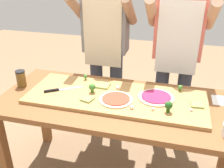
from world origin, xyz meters
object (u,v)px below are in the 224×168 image
(pizza_slice_far_right, at_px, (103,85))
(broccoli_floret_center_left, at_px, (85,77))
(cook_left, at_px, (106,41))
(cook_right, at_px, (177,46))
(broccoli_floret_back_mid, at_px, (180,88))
(cheese_crumble_d, at_px, (118,88))
(prep_table, at_px, (121,113))
(pizza_slice_near_left, at_px, (197,104))
(cheese_crumble_c, at_px, (191,110))
(pizza_whole_beet_magenta, at_px, (156,97))
(chefs_knife, at_px, (58,90))
(cheese_crumble_a, at_px, (153,109))
(broccoli_floret_center_right, at_px, (169,106))
(sauce_jar, at_px, (21,79))
(pizza_whole_tomato_red, at_px, (116,99))
(broccoli_floret_front_mid, at_px, (92,87))
(recipe_note, at_px, (220,100))
(pizza_slice_center, at_px, (87,99))
(cheese_crumble_b, at_px, (132,107))

(pizza_slice_far_right, distance_m, broccoli_floret_center_left, 0.19)
(cook_left, bearing_deg, cook_right, 0.00)
(broccoli_floret_back_mid, xyz_separation_m, cheese_crumble_d, (-0.46, -0.09, -0.02))
(prep_table, height_order, pizza_slice_near_left, pizza_slice_near_left)
(cheese_crumble_c, height_order, cook_right, cook_right)
(cook_right, bearing_deg, broccoli_floret_center_left, -149.60)
(cheese_crumble_c, distance_m, cheese_crumble_d, 0.57)
(pizza_slice_far_right, bearing_deg, pizza_whole_beet_magenta, -11.32)
(chefs_knife, relative_size, broccoli_floret_center_left, 5.57)
(chefs_knife, height_order, cheese_crumble_a, same)
(broccoli_floret_center_left, distance_m, cheese_crumble_a, 0.67)
(broccoli_floret_center_right, height_order, sauce_jar, sauce_jar)
(sauce_jar, bearing_deg, prep_table, -2.47)
(pizza_whole_tomato_red, relative_size, broccoli_floret_front_mid, 3.36)
(chefs_knife, bearing_deg, pizza_whole_beet_magenta, 5.79)
(broccoli_floret_center_right, height_order, recipe_note, broccoli_floret_center_right)
(prep_table, bearing_deg, sauce_jar, 177.53)
(prep_table, xyz_separation_m, chefs_knife, (-0.49, -0.00, 0.13))
(pizza_slice_center, relative_size, cheese_crumble_d, 3.70)
(broccoli_floret_center_right, xyz_separation_m, cheese_crumble_c, (0.15, 0.05, -0.04))
(pizza_slice_center, bearing_deg, broccoli_floret_front_mid, 91.03)
(cheese_crumble_d, relative_size, sauce_jar, 0.16)
(chefs_knife, xyz_separation_m, broccoli_floret_front_mid, (0.26, 0.04, 0.04))
(cheese_crumble_d, bearing_deg, cheese_crumble_c, -18.07)
(broccoli_floret_front_mid, bearing_deg, broccoli_floret_center_left, 122.94)
(cheese_crumble_c, bearing_deg, chefs_knife, 177.67)
(broccoli_floret_back_mid, bearing_deg, broccoli_floret_center_left, 179.79)
(pizza_slice_far_right, bearing_deg, cheese_crumble_c, -16.60)
(broccoli_floret_front_mid, xyz_separation_m, recipe_note, (0.92, 0.16, -0.07))
(broccoli_floret_front_mid, xyz_separation_m, sauce_jar, (-0.59, -0.00, -0.00))
(cheese_crumble_b, bearing_deg, cheese_crumble_a, 7.36)
(broccoli_floret_front_mid, distance_m, broccoli_floret_center_right, 0.58)
(prep_table, distance_m, sauce_jar, 0.84)
(cook_left, bearing_deg, pizza_slice_near_left, -36.03)
(prep_table, bearing_deg, recipe_note, 16.05)
(pizza_slice_near_left, height_order, pizza_slice_far_right, same)
(cheese_crumble_b, bearing_deg, cook_left, 117.78)
(chefs_knife, relative_size, cheese_crumble_c, 17.59)
(broccoli_floret_center_left, distance_m, cheese_crumble_b, 0.57)
(pizza_whole_beet_magenta, xyz_separation_m, cook_left, (-0.54, 0.57, 0.21))
(pizza_slice_near_left, relative_size, cheese_crumble_d, 4.01)
(pizza_whole_tomato_red, height_order, cook_left, cook_left)
(cheese_crumble_b, bearing_deg, broccoli_floret_center_right, 4.97)
(sauce_jar, bearing_deg, broccoli_floret_center_right, -6.45)
(pizza_slice_near_left, relative_size, cook_left, 0.05)
(pizza_slice_center, distance_m, cook_left, 0.75)
(cheese_crumble_b, bearing_deg, cook_right, 71.97)
(broccoli_floret_back_mid, bearing_deg, sauce_jar, -171.20)
(broccoli_floret_center_right, bearing_deg, cook_left, 130.82)
(cheese_crumble_b, xyz_separation_m, cook_left, (-0.40, 0.75, 0.20))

